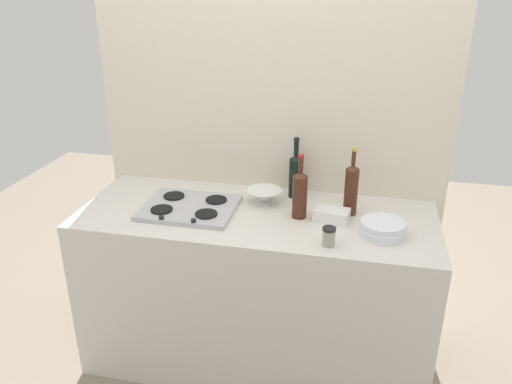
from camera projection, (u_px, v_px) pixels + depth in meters
The scene contains 11 objects.
ground_plane at pixel (256, 354), 2.93m from camera, with size 6.00×6.00×0.00m, color gray.
counter_block at pixel (256, 289), 2.75m from camera, with size 1.80×0.70×0.90m, color silver.
backsplash_panel at pixel (271, 154), 2.84m from camera, with size 1.90×0.06×2.18m, color beige.
stovetop_hob at pixel (190, 207), 2.61m from camera, with size 0.47×0.38×0.04m.
plate_stack at pixel (383, 229), 2.35m from camera, with size 0.21×0.21×0.07m.
wine_bottle_leftmost at pixel (300, 193), 2.49m from camera, with size 0.07×0.07×0.33m.
wine_bottle_mid_left at pixel (351, 189), 2.52m from camera, with size 0.07×0.07×0.35m.
wine_bottle_mid_right at pixel (295, 174), 2.72m from camera, with size 0.07×0.07×0.33m.
mixing_bowl at pixel (264, 196), 2.68m from camera, with size 0.18×0.18×0.08m.
butter_dish at pixel (332, 215), 2.49m from camera, with size 0.17×0.10×0.06m, color white.
condiment_jar_front at pixel (329, 236), 2.26m from camera, with size 0.06×0.06×0.09m.
Camera 1 is at (0.50, -2.26, 2.03)m, focal length 35.82 mm.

